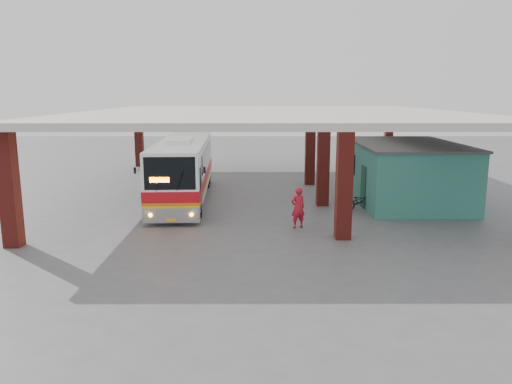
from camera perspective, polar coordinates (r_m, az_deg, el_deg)
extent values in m
plane|color=#515154|center=(22.73, 1.03, -3.16)|extent=(90.00, 90.00, 0.00)
cube|color=maroon|center=(19.63, 10.03, 0.87)|extent=(0.60, 0.60, 4.35)
cube|color=maroon|center=(25.49, 7.68, 3.29)|extent=(0.60, 0.60, 4.35)
cube|color=maroon|center=(31.40, 6.21, 4.81)|extent=(0.60, 0.60, 4.35)
cube|color=maroon|center=(20.44, -26.37, 0.27)|extent=(0.60, 0.60, 4.35)
cube|color=maroon|center=(40.19, -13.22, 5.97)|extent=(0.60, 0.60, 4.35)
cube|color=maroon|center=(40.54, 14.88, 5.93)|extent=(0.60, 0.60, 4.35)
cube|color=beige|center=(28.55, 1.81, 8.92)|extent=(21.00, 23.00, 0.30)
cube|color=#327E70|center=(27.52, 16.69, 2.08)|extent=(5.00, 8.00, 3.00)
cube|color=#464646|center=(27.33, 16.87, 5.29)|extent=(5.20, 8.20, 0.12)
cube|color=#143830|center=(25.53, 12.17, 0.60)|extent=(0.08, 0.95, 2.10)
cube|color=black|center=(28.31, 10.96, 3.21)|extent=(0.08, 1.20, 1.00)
cube|color=black|center=(28.30, 10.90, 3.21)|extent=(0.04, 1.30, 1.10)
cube|color=white|center=(27.00, -8.28, 2.99)|extent=(2.89, 11.68, 2.70)
cube|color=white|center=(25.87, -8.58, 5.86)|extent=(1.28, 2.94, 0.24)
cube|color=gray|center=(21.75, -9.63, -2.54)|extent=(2.45, 0.49, 0.68)
cube|color=#BA0C16|center=(27.08, -8.25, 1.88)|extent=(2.93, 11.68, 0.48)
cube|color=orange|center=(27.13, -8.23, 1.24)|extent=(2.93, 11.68, 0.13)
cube|color=#FFB315|center=(27.15, -8.23, 1.01)|extent=(2.93, 11.68, 0.10)
cube|color=black|center=(21.27, -9.83, 2.11)|extent=(2.17, 0.19, 1.40)
cube|color=black|center=(27.84, -10.65, 4.16)|extent=(0.41, 8.69, 0.87)
cube|color=black|center=(27.60, -5.63, 4.24)|extent=(0.41, 8.69, 0.87)
cube|color=#FF5905|center=(21.31, -10.99, 1.37)|extent=(0.82, 0.08, 0.21)
sphere|color=orange|center=(21.68, -11.98, -2.60)|extent=(0.17, 0.17, 0.17)
sphere|color=orange|center=(21.46, -7.39, -2.58)|extent=(0.17, 0.17, 0.17)
cube|color=#FFB315|center=(21.59, -9.68, -3.17)|extent=(0.44, 0.05, 0.12)
cylinder|color=black|center=(23.42, -11.66, -1.75)|extent=(0.35, 0.98, 0.97)
cylinder|color=black|center=(23.18, -6.64, -1.72)|extent=(0.35, 0.98, 0.97)
cylinder|color=black|center=(30.64, -9.51, 1.36)|extent=(0.35, 0.98, 0.97)
cylinder|color=black|center=(30.46, -5.67, 1.41)|extent=(0.35, 0.98, 0.97)
cylinder|color=black|center=(31.87, -9.24, 1.75)|extent=(0.35, 0.98, 0.97)
cylinder|color=black|center=(31.69, -5.55, 1.79)|extent=(0.35, 0.98, 0.97)
imported|color=black|center=(24.93, 11.82, -1.01)|extent=(1.89, 1.13, 0.94)
imported|color=red|center=(21.22, 4.81, -1.80)|extent=(0.75, 0.63, 1.75)
cube|color=red|center=(29.18, 10.35, 0.29)|extent=(0.42, 0.42, 0.05)
cube|color=red|center=(29.14, 10.68, 0.74)|extent=(0.10, 0.38, 0.53)
cylinder|color=black|center=(29.04, 10.06, 0.02)|extent=(0.03, 0.03, 0.18)
cylinder|color=black|center=(29.06, 10.65, 0.00)|extent=(0.03, 0.03, 0.18)
cylinder|color=black|center=(29.34, 10.04, 0.13)|extent=(0.03, 0.03, 0.18)
cylinder|color=black|center=(29.35, 10.62, 0.11)|extent=(0.03, 0.03, 0.18)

